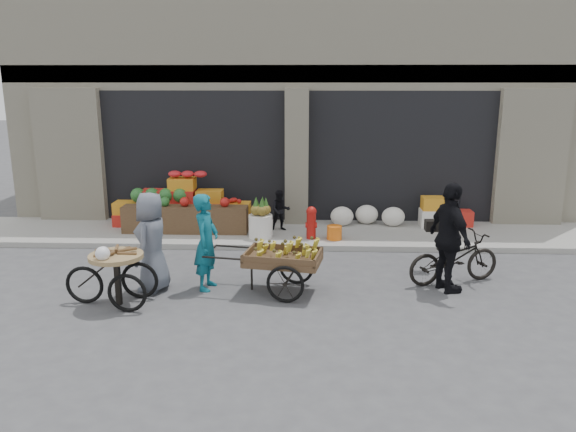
{
  "coord_description": "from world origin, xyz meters",
  "views": [
    {
      "loc": [
        0.31,
        -8.16,
        3.48
      ],
      "look_at": [
        -0.07,
        1.57,
        1.1
      ],
      "focal_mm": 35.0,
      "sensor_mm": 36.0,
      "label": 1
    }
  ],
  "objects_px": {
    "orange_bucket": "(334,233)",
    "banana_cart": "(280,256)",
    "cyclist": "(450,238)",
    "tricycle_cart": "(117,271)",
    "fire_hydrant": "(311,221)",
    "vendor_woman": "(206,242)",
    "vendor_grey": "(152,242)",
    "bicycle": "(454,258)",
    "seated_person": "(280,210)",
    "pineapple_bin": "(261,226)"
  },
  "relations": [
    {
      "from": "bicycle",
      "to": "seated_person",
      "type": "bearing_deg",
      "value": 28.5
    },
    {
      "from": "tricycle_cart",
      "to": "vendor_grey",
      "type": "distance_m",
      "value": 0.82
    },
    {
      "from": "banana_cart",
      "to": "bicycle",
      "type": "height_order",
      "value": "bicycle"
    },
    {
      "from": "orange_bucket",
      "to": "vendor_grey",
      "type": "bearing_deg",
      "value": -138.64
    },
    {
      "from": "banana_cart",
      "to": "seated_person",
      "type": "bearing_deg",
      "value": 103.12
    },
    {
      "from": "tricycle_cart",
      "to": "vendor_grey",
      "type": "relative_size",
      "value": 0.85
    },
    {
      "from": "tricycle_cart",
      "to": "seated_person",
      "type": "bearing_deg",
      "value": 63.17
    },
    {
      "from": "banana_cart",
      "to": "tricycle_cart",
      "type": "distance_m",
      "value": 2.61
    },
    {
      "from": "vendor_grey",
      "to": "bicycle",
      "type": "bearing_deg",
      "value": 106.44
    },
    {
      "from": "banana_cart",
      "to": "tricycle_cart",
      "type": "relative_size",
      "value": 1.54
    },
    {
      "from": "tricycle_cart",
      "to": "cyclist",
      "type": "xyz_separation_m",
      "value": [
        5.33,
        0.8,
        0.36
      ]
    },
    {
      "from": "fire_hydrant",
      "to": "seated_person",
      "type": "distance_m",
      "value": 0.96
    },
    {
      "from": "orange_bucket",
      "to": "cyclist",
      "type": "bearing_deg",
      "value": -56.04
    },
    {
      "from": "vendor_woman",
      "to": "tricycle_cart",
      "type": "xyz_separation_m",
      "value": [
        -1.29,
        -0.76,
        -0.26
      ]
    },
    {
      "from": "vendor_grey",
      "to": "cyclist",
      "type": "height_order",
      "value": "cyclist"
    },
    {
      "from": "fire_hydrant",
      "to": "vendor_grey",
      "type": "distance_m",
      "value": 3.9
    },
    {
      "from": "fire_hydrant",
      "to": "banana_cart",
      "type": "bearing_deg",
      "value": -100.24
    },
    {
      "from": "fire_hydrant",
      "to": "vendor_woman",
      "type": "xyz_separation_m",
      "value": [
        -1.77,
        -2.73,
        0.32
      ]
    },
    {
      "from": "vendor_woman",
      "to": "orange_bucket",
      "type": "bearing_deg",
      "value": -31.2
    },
    {
      "from": "pineapple_bin",
      "to": "orange_bucket",
      "type": "distance_m",
      "value": 1.61
    },
    {
      "from": "orange_bucket",
      "to": "banana_cart",
      "type": "xyz_separation_m",
      "value": [
        -1.02,
        -2.81,
        0.37
      ]
    },
    {
      "from": "fire_hydrant",
      "to": "banana_cart",
      "type": "distance_m",
      "value": 2.91
    },
    {
      "from": "tricycle_cart",
      "to": "fire_hydrant",
      "type": "bearing_deg",
      "value": 51.61
    },
    {
      "from": "tricycle_cart",
      "to": "vendor_grey",
      "type": "height_order",
      "value": "vendor_grey"
    },
    {
      "from": "orange_bucket",
      "to": "vendor_woman",
      "type": "height_order",
      "value": "vendor_woman"
    },
    {
      "from": "fire_hydrant",
      "to": "vendor_woman",
      "type": "height_order",
      "value": "vendor_woman"
    },
    {
      "from": "orange_bucket",
      "to": "pineapple_bin",
      "type": "bearing_deg",
      "value": 176.42
    },
    {
      "from": "vendor_woman",
      "to": "bicycle",
      "type": "height_order",
      "value": "vendor_woman"
    },
    {
      "from": "pineapple_bin",
      "to": "vendor_grey",
      "type": "height_order",
      "value": "vendor_grey"
    },
    {
      "from": "vendor_grey",
      "to": "seated_person",
      "type": "bearing_deg",
      "value": 161.08
    },
    {
      "from": "banana_cart",
      "to": "bicycle",
      "type": "distance_m",
      "value": 3.06
    },
    {
      "from": "orange_bucket",
      "to": "vendor_woman",
      "type": "xyz_separation_m",
      "value": [
        -2.27,
        -2.68,
        0.55
      ]
    },
    {
      "from": "vendor_woman",
      "to": "cyclist",
      "type": "height_order",
      "value": "cyclist"
    },
    {
      "from": "fire_hydrant",
      "to": "bicycle",
      "type": "xyz_separation_m",
      "value": [
        2.48,
        -2.3,
        -0.05
      ]
    },
    {
      "from": "seated_person",
      "to": "cyclist",
      "type": "height_order",
      "value": "cyclist"
    },
    {
      "from": "vendor_woman",
      "to": "bicycle",
      "type": "xyz_separation_m",
      "value": [
        4.25,
        0.44,
        -0.37
      ]
    },
    {
      "from": "fire_hydrant",
      "to": "seated_person",
      "type": "bearing_deg",
      "value": 137.12
    },
    {
      "from": "orange_bucket",
      "to": "tricycle_cart",
      "type": "bearing_deg",
      "value": -135.88
    },
    {
      "from": "tricycle_cart",
      "to": "vendor_grey",
      "type": "xyz_separation_m",
      "value": [
        0.39,
        0.66,
        0.28
      ]
    },
    {
      "from": "fire_hydrant",
      "to": "banana_cart",
      "type": "xyz_separation_m",
      "value": [
        -0.52,
        -2.86,
        0.13
      ]
    },
    {
      "from": "pineapple_bin",
      "to": "fire_hydrant",
      "type": "xyz_separation_m",
      "value": [
        1.1,
        -0.05,
        0.13
      ]
    },
    {
      "from": "seated_person",
      "to": "bicycle",
      "type": "relative_size",
      "value": 0.54
    },
    {
      "from": "pineapple_bin",
      "to": "cyclist",
      "type": "height_order",
      "value": "cyclist"
    },
    {
      "from": "cyclist",
      "to": "fire_hydrant",
      "type": "bearing_deg",
      "value": 21.54
    },
    {
      "from": "orange_bucket",
      "to": "banana_cart",
      "type": "height_order",
      "value": "banana_cart"
    },
    {
      "from": "cyclist",
      "to": "seated_person",
      "type": "bearing_deg",
      "value": 23.0
    },
    {
      "from": "orange_bucket",
      "to": "cyclist",
      "type": "xyz_separation_m",
      "value": [
        1.78,
        -2.65,
        0.66
      ]
    },
    {
      "from": "fire_hydrant",
      "to": "vendor_woman",
      "type": "relative_size",
      "value": 0.43
    },
    {
      "from": "vendor_woman",
      "to": "bicycle",
      "type": "bearing_deg",
      "value": -75.11
    },
    {
      "from": "orange_bucket",
      "to": "seated_person",
      "type": "distance_m",
      "value": 1.42
    }
  ]
}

